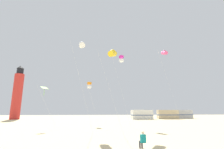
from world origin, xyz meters
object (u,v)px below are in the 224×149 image
at_px(lighthouse_distant, 17,93).
at_px(rv_van_silver, 182,114).
at_px(kite_flyer_standing, 143,139).
at_px(kite_box_orange, 89,85).
at_px(rv_van_tan, 168,114).
at_px(kite_box_magenta, 121,59).
at_px(kite_tube_white, 82,45).
at_px(kite_diamond_lime, 45,89).
at_px(kite_tube_gold, 113,53).
at_px(rv_van_white, 142,115).
at_px(kite_tube_rainbow, 164,53).

bearing_deg(lighthouse_distant, rv_van_silver, -0.19).
xyz_separation_m(kite_flyer_standing, kite_box_orange, (-4.17, 19.58, 6.59)).
distance_m(rv_van_tan, rv_van_silver, 6.79).
height_order(kite_flyer_standing, kite_box_magenta, kite_box_magenta).
xyz_separation_m(kite_box_orange, kite_tube_white, (-0.88, -9.79, 3.95)).
xyz_separation_m(kite_diamond_lime, rv_van_silver, (36.92, 29.76, -4.16)).
bearing_deg(rv_van_tan, kite_tube_white, -124.70).
distance_m(kite_tube_gold, rv_van_white, 34.63).
relative_size(kite_box_magenta, rv_van_tan, 1.85).
distance_m(kite_box_orange, kite_diamond_lime, 9.06).
height_order(kite_diamond_lime, kite_box_magenta, kite_box_magenta).
xyz_separation_m(kite_tube_white, rv_van_white, (16.44, 29.04, -9.76)).
distance_m(kite_tube_white, kite_diamond_lime, 8.44).
distance_m(kite_tube_white, lighthouse_distant, 40.03).
relative_size(kite_diamond_lime, rv_van_silver, 0.92).
height_order(kite_box_magenta, kite_tube_gold, kite_box_magenta).
bearing_deg(kite_tube_white, rv_van_silver, 46.39).
xyz_separation_m(kite_tube_gold, rv_van_silver, (27.68, 35.41, -7.95)).
height_order(kite_tube_rainbow, lighthouse_distant, lighthouse_distant).
bearing_deg(kite_diamond_lime, kite_tube_gold, -31.46).
relative_size(rv_van_white, rv_van_tan, 1.00).
height_order(rv_van_white, rv_van_tan, same).
xyz_separation_m(lighthouse_distant, rv_van_silver, (53.50, -0.18, -6.45)).
bearing_deg(rv_van_silver, kite_box_magenta, -133.14).
relative_size(kite_tube_white, kite_diamond_lime, 1.99).
distance_m(kite_flyer_standing, kite_tube_gold, 11.60).
bearing_deg(rv_van_silver, rv_van_white, -164.38).
bearing_deg(kite_tube_white, kite_box_orange, 84.84).
bearing_deg(rv_van_tan, rv_van_silver, 27.25).
relative_size(kite_tube_gold, lighthouse_distant, 0.60).
distance_m(kite_flyer_standing, lighthouse_distant, 51.38).
distance_m(kite_flyer_standing, rv_van_white, 40.47).
bearing_deg(rv_van_silver, kite_box_orange, -142.34).
xyz_separation_m(kite_tube_white, kite_box_magenta, (6.53, 6.77, 0.47)).
xyz_separation_m(kite_flyer_standing, kite_tube_gold, (-1.15, 7.55, 8.73)).
relative_size(kite_tube_gold, rv_van_silver, 1.56).
relative_size(kite_tube_white, lighthouse_distant, 0.71).
bearing_deg(kite_tube_white, kite_tube_gold, -29.89).
xyz_separation_m(kite_tube_rainbow, lighthouse_distant, (-37.05, 25.53, -5.67)).
height_order(lighthouse_distant, rv_van_silver, lighthouse_distant).
distance_m(kite_diamond_lime, kite_tube_gold, 11.47).
bearing_deg(kite_tube_rainbow, kite_tube_white, -152.72).
height_order(kite_box_orange, rv_van_white, kite_box_orange).
height_order(kite_flyer_standing, kite_box_orange, kite_box_orange).
bearing_deg(kite_diamond_lime, kite_tube_white, -32.58).
bearing_deg(rv_van_tan, kite_flyer_standing, -111.73).
relative_size(kite_box_orange, kite_tube_gold, 0.77).
bearing_deg(kite_tube_rainbow, rv_van_white, 86.50).
bearing_deg(kite_flyer_standing, kite_diamond_lime, -63.16).
relative_size(kite_tube_white, rv_van_tan, 1.79).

